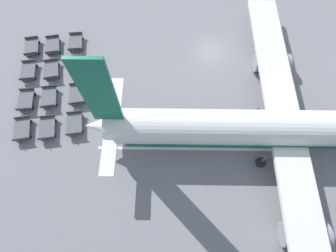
# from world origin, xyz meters

# --- Properties ---
(ground_plane) EXTENTS (500.00, 500.00, 0.00)m
(ground_plane) POSITION_xyz_m (0.00, 0.00, 0.00)
(ground_plane) COLOR gray
(airplane) EXTENTS (35.99, 41.41, 12.99)m
(airplane) POSITION_xyz_m (12.70, 5.51, 2.91)
(airplane) COLOR white
(airplane) RESTS_ON ground_plane
(baggage_dolly_row_near_col_a) EXTENTS (3.38, 1.83, 0.92)m
(baggage_dolly_row_near_col_a) POSITION_xyz_m (-3.15, -21.97, 0.48)
(baggage_dolly_row_near_col_a) COLOR #515459
(baggage_dolly_row_near_col_a) RESTS_ON ground_plane
(baggage_dolly_row_near_col_b) EXTENTS (3.35, 1.76, 0.92)m
(baggage_dolly_row_near_col_b) POSITION_xyz_m (0.51, -22.04, 0.48)
(baggage_dolly_row_near_col_b) COLOR #515459
(baggage_dolly_row_near_col_b) RESTS_ON ground_plane
(baggage_dolly_row_near_col_c) EXTENTS (3.37, 1.82, 0.92)m
(baggage_dolly_row_near_col_c) POSITION_xyz_m (4.53, -21.94, 0.48)
(baggage_dolly_row_near_col_c) COLOR #515459
(baggage_dolly_row_near_col_c) RESTS_ON ground_plane
(baggage_dolly_row_near_col_d) EXTENTS (3.37, 1.82, 0.92)m
(baggage_dolly_row_near_col_d) POSITION_xyz_m (8.08, -21.97, 0.48)
(baggage_dolly_row_near_col_d) COLOR #515459
(baggage_dolly_row_near_col_d) RESTS_ON ground_plane
(baggage_dolly_row_mid_a_col_a) EXTENTS (3.38, 1.83, 0.92)m
(baggage_dolly_row_mid_a_col_a) POSITION_xyz_m (-3.05, -19.41, 0.48)
(baggage_dolly_row_mid_a_col_a) COLOR #515459
(baggage_dolly_row_mid_a_col_a) RESTS_ON ground_plane
(baggage_dolly_row_mid_a_col_b) EXTENTS (3.38, 1.84, 0.92)m
(baggage_dolly_row_mid_a_col_b) POSITION_xyz_m (0.70, -19.36, 0.48)
(baggage_dolly_row_mid_a_col_b) COLOR #515459
(baggage_dolly_row_mid_a_col_b) RESTS_ON ground_plane
(baggage_dolly_row_mid_a_col_c) EXTENTS (3.35, 1.76, 0.92)m
(baggage_dolly_row_mid_a_col_c) POSITION_xyz_m (4.48, -19.40, 0.48)
(baggage_dolly_row_mid_a_col_c) COLOR #515459
(baggage_dolly_row_mid_a_col_c) RESTS_ON ground_plane
(baggage_dolly_row_mid_a_col_d) EXTENTS (3.35, 1.76, 0.92)m
(baggage_dolly_row_mid_a_col_d) POSITION_xyz_m (8.30, -19.36, 0.48)
(baggage_dolly_row_mid_a_col_d) COLOR #515459
(baggage_dolly_row_mid_a_col_d) RESTS_ON ground_plane
(baggage_dolly_row_mid_b_col_a) EXTENTS (3.37, 1.81, 0.92)m
(baggage_dolly_row_mid_b_col_a) POSITION_xyz_m (-3.17, -16.60, 0.48)
(baggage_dolly_row_mid_b_col_a) COLOR #515459
(baggage_dolly_row_mid_b_col_a) RESTS_ON ground_plane
(baggage_dolly_row_mid_b_col_b) EXTENTS (3.37, 1.80, 0.92)m
(baggage_dolly_row_mid_b_col_b) POSITION_xyz_m (0.49, -16.32, 0.48)
(baggage_dolly_row_mid_b_col_b) COLOR #515459
(baggage_dolly_row_mid_b_col_b) RESTS_ON ground_plane
(baggage_dolly_row_mid_b_col_c) EXTENTS (3.35, 1.77, 0.92)m
(baggage_dolly_row_mid_b_col_c) POSITION_xyz_m (4.49, -16.32, 0.48)
(baggage_dolly_row_mid_b_col_c) COLOR #515459
(baggage_dolly_row_mid_b_col_c) RESTS_ON ground_plane
(baggage_dolly_row_mid_b_col_d) EXTENTS (3.34, 1.75, 0.92)m
(baggage_dolly_row_mid_b_col_d) POSITION_xyz_m (8.16, -16.50, 0.48)
(baggage_dolly_row_mid_b_col_d) COLOR #515459
(baggage_dolly_row_mid_b_col_d) RESTS_ON ground_plane
(stand_guidance_stripe) EXTENTS (3.36, 21.70, 0.01)m
(stand_guidance_stripe) POSITION_xyz_m (12.54, -3.32, 0.00)
(stand_guidance_stripe) COLOR white
(stand_guidance_stripe) RESTS_ON ground_plane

